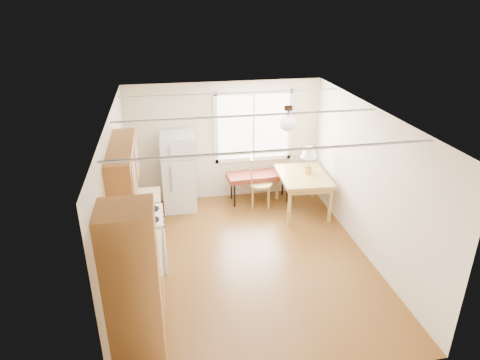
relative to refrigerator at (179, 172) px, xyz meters
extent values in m
cube|color=#4F2D10|center=(1.00, -2.12, -0.80)|extent=(4.60, 5.60, 0.12)
cube|color=white|center=(1.00, -2.12, 1.70)|extent=(4.60, 5.60, 0.12)
cube|color=beige|center=(1.00, 0.38, 0.45)|extent=(4.60, 0.10, 2.50)
cube|color=beige|center=(1.00, -4.62, 0.45)|extent=(4.60, 0.10, 2.50)
cube|color=beige|center=(-1.00, -2.12, 0.45)|extent=(0.10, 5.60, 2.50)
cube|color=beige|center=(3.00, -2.12, 0.45)|extent=(0.10, 5.60, 2.50)
cube|color=brown|center=(-0.70, -3.97, 0.25)|extent=(0.60, 0.60, 2.10)
cube|color=brown|center=(-0.70, -2.97, -0.37)|extent=(0.60, 1.10, 0.86)
cube|color=tan|center=(-0.69, -2.97, 0.08)|extent=(0.62, 1.14, 0.04)
cube|color=silver|center=(-0.67, -1.92, -0.35)|extent=(0.65, 0.76, 0.90)
cube|color=brown|center=(-0.70, -1.17, -0.37)|extent=(0.60, 0.60, 0.86)
cube|color=brown|center=(-0.83, -2.27, 1.05)|extent=(0.33, 1.60, 0.70)
cube|color=white|center=(1.60, 0.37, 0.75)|extent=(1.50, 0.02, 1.35)
cylinder|color=black|center=(1.70, -1.72, 1.66)|extent=(0.14, 0.14, 0.06)
cylinder|color=black|center=(1.70, -1.72, 1.56)|extent=(0.03, 0.03, 0.16)
sphere|color=white|center=(1.70, -1.72, 1.42)|extent=(0.26, 0.26, 0.26)
cube|color=silver|center=(0.00, 0.00, 0.00)|extent=(0.68, 0.68, 1.59)
cube|color=gray|center=(0.00, -0.33, 0.37)|extent=(0.66, 0.02, 0.02)
cube|color=gray|center=(-0.16, -0.34, 0.16)|extent=(0.03, 0.03, 0.96)
cube|color=maroon|center=(1.67, 0.02, -0.22)|extent=(1.38, 0.58, 0.10)
cylinder|color=black|center=(1.10, -0.17, -0.54)|extent=(0.04, 0.04, 0.52)
cylinder|color=black|center=(2.24, -0.17, -0.54)|extent=(0.04, 0.04, 0.52)
cylinder|color=black|center=(1.10, 0.21, -0.54)|extent=(0.04, 0.04, 0.52)
cylinder|color=black|center=(2.24, 0.21, -0.54)|extent=(0.04, 0.04, 0.52)
cube|color=olive|center=(2.43, -0.56, -0.04)|extent=(1.01, 1.31, 0.06)
cube|color=olive|center=(2.43, -0.56, -0.12)|extent=(0.91, 1.20, 0.10)
cylinder|color=olive|center=(2.00, -1.10, -0.43)|extent=(0.07, 0.07, 0.73)
cylinder|color=olive|center=(2.80, -1.14, -0.43)|extent=(0.07, 0.07, 0.73)
cylinder|color=olive|center=(2.06, 0.02, -0.43)|extent=(0.07, 0.07, 0.73)
cylinder|color=olive|center=(2.87, -0.03, -0.43)|extent=(0.07, 0.07, 0.73)
cylinder|color=olive|center=(1.64, -0.22, -0.31)|extent=(0.48, 0.48, 0.05)
cylinder|color=olive|center=(1.45, -0.35, -0.55)|extent=(0.04, 0.04, 0.49)
cylinder|color=olive|center=(1.77, -0.41, -0.55)|extent=(0.04, 0.04, 0.49)
cylinder|color=olive|center=(1.52, -0.03, -0.55)|extent=(0.04, 0.04, 0.49)
cylinder|color=olive|center=(1.84, -0.09, -0.55)|extent=(0.04, 0.04, 0.49)
cylinder|color=gold|center=(2.54, -0.51, 0.05)|extent=(0.15, 0.15, 0.13)
cylinder|color=gold|center=(2.54, -0.51, 0.22)|extent=(0.03, 0.03, 0.21)
cone|color=white|center=(2.54, -0.51, 0.44)|extent=(0.32, 0.32, 0.21)
cube|color=black|center=(-0.72, -3.42, 0.15)|extent=(0.25, 0.28, 0.08)
cube|color=black|center=(-0.72, -3.51, 0.34)|extent=(0.20, 0.12, 0.30)
cylinder|color=black|center=(-0.72, -3.37, 0.25)|extent=(0.15, 0.15, 0.13)
cylinder|color=red|center=(-0.78, -2.76, 0.19)|extent=(0.12, 0.12, 0.17)
sphere|color=red|center=(-0.78, -2.76, 0.31)|extent=(0.06, 0.06, 0.06)
camera|label=1|loc=(-0.23, -8.01, 3.35)|focal=32.00mm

